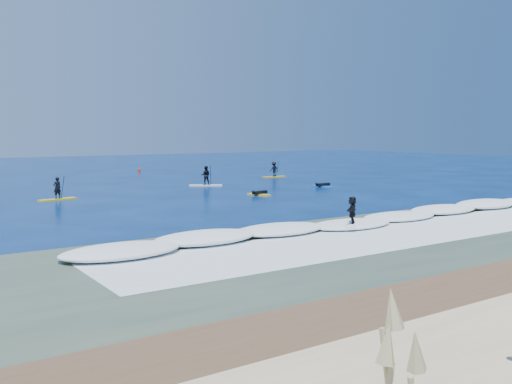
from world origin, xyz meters
TOP-DOWN VIEW (x-y plane):
  - ground at (0.00, 0.00)m, footprint 160.00×160.00m
  - shallow_water at (0.00, -14.00)m, footprint 90.00×13.00m
  - breaking_wave at (0.00, -10.00)m, footprint 40.00×6.00m
  - whitewater at (0.00, -13.00)m, footprint 34.00×5.00m
  - sup_paddler_left at (-12.13, 9.46)m, footprint 2.71×1.22m
  - sup_paddler_center at (1.51, 12.84)m, footprint 2.82×2.12m
  - sup_paddler_right at (11.95, 17.08)m, footprint 2.67×0.67m
  - prone_paddler_near at (1.22, 4.10)m, footprint 1.56×2.04m
  - prone_paddler_far at (9.29, 6.29)m, footprint 1.63×2.08m
  - wave_surfer at (-3.43, -10.76)m, footprint 1.92×1.72m
  - marker_buoy at (2.69, 30.70)m, footprint 0.28×0.28m

SIDE VIEW (x-z plane):
  - ground at x=0.00m, z-range 0.00..0.00m
  - breaking_wave at x=0.00m, z-range -0.15..0.15m
  - whitewater at x=0.00m, z-range -0.01..0.01m
  - shallow_water at x=0.00m, z-range 0.00..0.01m
  - prone_paddler_near at x=1.22m, z-range -0.07..0.35m
  - prone_paddler_far at x=9.29m, z-range -0.07..0.36m
  - marker_buoy at x=2.69m, z-range -0.04..0.62m
  - sup_paddler_left at x=-12.13m, z-range -0.35..1.50m
  - sup_paddler_right at x=11.95m, z-range -0.21..1.67m
  - sup_paddler_center at x=1.51m, z-range -0.25..1.76m
  - wave_surfer at x=-3.43m, z-range 0.09..1.56m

